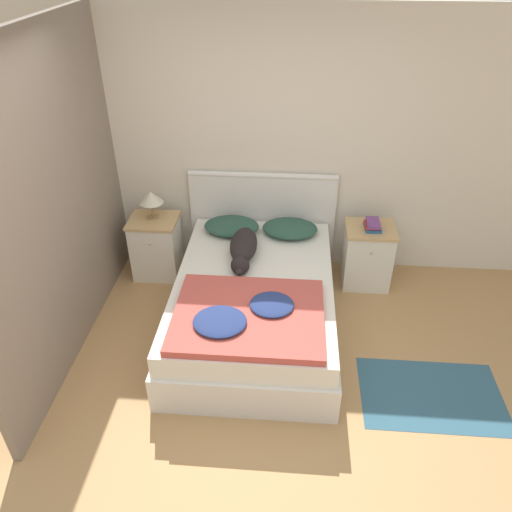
{
  "coord_description": "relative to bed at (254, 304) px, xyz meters",
  "views": [
    {
      "loc": [
        0.38,
        -2.43,
        3.05
      ],
      "look_at": [
        0.09,
        1.21,
        0.63
      ],
      "focal_mm": 35.0,
      "sensor_mm": 36.0,
      "label": 1
    }
  ],
  "objects": [
    {
      "name": "wall_back",
      "position": [
        -0.09,
        1.13,
        1.01
      ],
      "size": [
        9.0,
        0.06,
        2.55
      ],
      "color": "beige",
      "rests_on": "ground_plane"
    },
    {
      "name": "bed",
      "position": [
        0.0,
        0.0,
        0.0
      ],
      "size": [
        1.4,
        2.06,
        0.53
      ],
      "color": "silver",
      "rests_on": "ground_plane"
    },
    {
      "name": "wall_side_left",
      "position": [
        -1.5,
        0.05,
        1.01
      ],
      "size": [
        0.06,
        3.1,
        2.55
      ],
      "color": "gray",
      "rests_on": "ground_plane"
    },
    {
      "name": "pillow_right",
      "position": [
        0.29,
        0.78,
        0.33
      ],
      "size": [
        0.54,
        0.4,
        0.12
      ],
      "color": "#284C3D",
      "rests_on": "bed"
    },
    {
      "name": "nightstand_right",
      "position": [
        1.06,
        0.76,
        0.06
      ],
      "size": [
        0.48,
        0.42,
        0.64
      ],
      "color": "silver",
      "rests_on": "ground_plane"
    },
    {
      "name": "nightstand_left",
      "position": [
        -1.06,
        0.76,
        0.06
      ],
      "size": [
        0.48,
        0.42,
        0.64
      ],
      "color": "silver",
      "rests_on": "ground_plane"
    },
    {
      "name": "dog",
      "position": [
        -0.13,
        0.35,
        0.36
      ],
      "size": [
        0.25,
        0.78,
        0.19
      ],
      "color": "black",
      "rests_on": "bed"
    },
    {
      "name": "table_lamp",
      "position": [
        -1.06,
        0.79,
        0.6
      ],
      "size": [
        0.23,
        0.23,
        0.28
      ],
      "color": "#9E7A4C",
      "rests_on": "nightstand_left"
    },
    {
      "name": "ground_plane",
      "position": [
        -0.09,
        -1.0,
        -0.26
      ],
      "size": [
        16.0,
        16.0,
        0.0
      ],
      "primitive_type": "plane",
      "color": "tan"
    },
    {
      "name": "rug",
      "position": [
        1.44,
        -0.7,
        -0.26
      ],
      "size": [
        1.09,
        0.72,
        0.0
      ],
      "color": "#335B70",
      "rests_on": "ground_plane"
    },
    {
      "name": "quilt",
      "position": [
        -0.01,
        -0.53,
        0.31
      ],
      "size": [
        1.15,
        0.93,
        0.11
      ],
      "color": "#BC4C42",
      "rests_on": "bed"
    },
    {
      "name": "headboard",
      "position": [
        0.0,
        1.05,
        0.28
      ],
      "size": [
        1.48,
        0.06,
        1.04
      ],
      "color": "silver",
      "rests_on": "ground_plane"
    },
    {
      "name": "book_stack",
      "position": [
        1.07,
        0.75,
        0.42
      ],
      "size": [
        0.16,
        0.2,
        0.08
      ],
      "color": "#285689",
      "rests_on": "nightstand_right"
    },
    {
      "name": "pillow_left",
      "position": [
        -0.29,
        0.78,
        0.33
      ],
      "size": [
        0.54,
        0.4,
        0.12
      ],
      "color": "#284C3D",
      "rests_on": "bed"
    }
  ]
}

